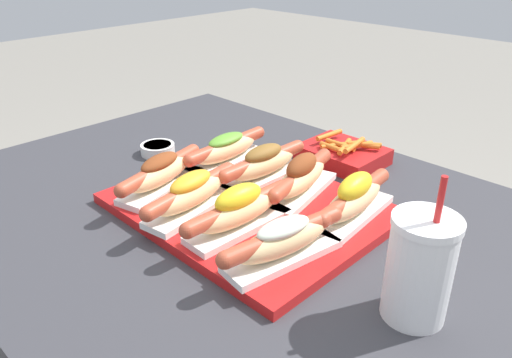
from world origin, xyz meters
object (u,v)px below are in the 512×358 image
at_px(fries_basket, 343,154).
at_px(hot_dog_5, 263,164).
at_px(serving_tray, 248,207).
at_px(hot_dog_3, 283,240).
at_px(hot_dog_6, 301,177).
at_px(hot_dog_1, 191,193).
at_px(drink_cup, 419,268).
at_px(hot_dog_4, 226,149).
at_px(sauce_bowl, 158,148).
at_px(hot_dog_2, 239,210).
at_px(hot_dog_7, 354,199).
at_px(hot_dog_0, 161,173).

bearing_deg(fries_basket, hot_dog_5, -100.46).
relative_size(serving_tray, hot_dog_3, 2.02).
bearing_deg(hot_dog_6, hot_dog_5, -177.03).
height_order(hot_dog_1, drink_cup, drink_cup).
bearing_deg(hot_dog_4, hot_dog_1, -59.50).
height_order(sauce_bowl, drink_cup, drink_cup).
bearing_deg(serving_tray, hot_dog_6, 62.73).
bearing_deg(hot_dog_1, drink_cup, 7.26).
distance_m(serving_tray, hot_dog_1, 0.11).
distance_m(hot_dog_3, sauce_bowl, 0.51).
distance_m(hot_dog_1, hot_dog_6, 0.20).
xyz_separation_m(serving_tray, hot_dog_2, (0.05, -0.07, 0.04)).
xyz_separation_m(hot_dog_4, hot_dog_7, (0.31, 0.00, 0.00)).
xyz_separation_m(serving_tray, hot_dog_5, (-0.04, 0.09, 0.04)).
height_order(hot_dog_1, hot_dog_5, same).
distance_m(hot_dog_2, fries_basket, 0.38).
distance_m(hot_dog_5, drink_cup, 0.41).
height_order(hot_dog_0, hot_dog_7, hot_dog_7).
xyz_separation_m(serving_tray, hot_dog_6, (0.05, 0.09, 0.04)).
height_order(hot_dog_5, hot_dog_7, hot_dog_7).
distance_m(hot_dog_1, fries_basket, 0.39).
bearing_deg(hot_dog_5, fries_basket, 79.54).
bearing_deg(hot_dog_0, hot_dog_6, 39.67).
relative_size(hot_dog_2, hot_dog_7, 1.00).
height_order(hot_dog_5, drink_cup, drink_cup).
bearing_deg(hot_dog_4, serving_tray, -29.55).
bearing_deg(hot_dog_7, hot_dog_0, -152.68).
height_order(hot_dog_6, sauce_bowl, hot_dog_6).
bearing_deg(serving_tray, hot_dog_1, -118.74).
distance_m(hot_dog_0, hot_dog_7, 0.36).
xyz_separation_m(hot_dog_0, hot_dog_1, (0.11, -0.01, 0.00)).
bearing_deg(fries_basket, hot_dog_4, -124.62).
relative_size(hot_dog_0, hot_dog_1, 0.98).
distance_m(hot_dog_2, hot_dog_5, 0.19).
bearing_deg(hot_dog_6, serving_tray, -117.27).
relative_size(hot_dog_4, fries_basket, 1.34).
bearing_deg(fries_basket, hot_dog_0, -111.74).
xyz_separation_m(hot_dog_1, hot_dog_4, (-0.10, 0.17, -0.00)).
xyz_separation_m(hot_dog_1, sauce_bowl, (-0.28, 0.13, -0.04)).
relative_size(hot_dog_1, fries_basket, 1.33).
xyz_separation_m(hot_dog_6, sauce_bowl, (-0.38, -0.05, -0.04)).
height_order(hot_dog_7, sauce_bowl, hot_dog_7).
bearing_deg(hot_dog_5, hot_dog_4, 179.78).
relative_size(hot_dog_1, hot_dog_2, 0.99).
xyz_separation_m(hot_dog_0, hot_dog_3, (0.31, -0.01, -0.00)).
relative_size(hot_dog_1, hot_dog_5, 0.99).
distance_m(hot_dog_6, hot_dog_7, 0.12).
distance_m(hot_dog_4, sauce_bowl, 0.19).
distance_m(hot_dog_0, drink_cup, 0.50).
xyz_separation_m(hot_dog_2, hot_dog_6, (-0.01, 0.16, -0.00)).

